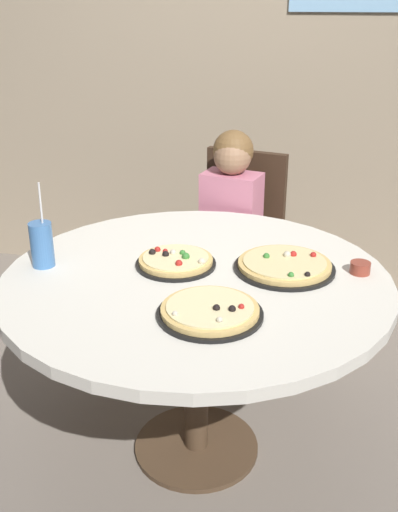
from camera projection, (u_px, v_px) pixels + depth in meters
The scene contains 10 objects.
ground_plane at pixel (196, 448), 2.36m from camera, with size 8.00×8.00×0.00m, color slate.
wall_with_window at pixel (259, 30), 3.28m from camera, with size 5.20×0.14×2.90m.
dining_table at pixel (196, 297), 2.09m from camera, with size 1.33×1.33×0.75m.
chair_wooden at pixel (238, 239), 2.95m from camera, with size 0.48×0.48×0.95m.
diner_child at pixel (224, 262), 2.81m from camera, with size 0.33×0.43×1.08m.
pizza_veggie at pixel (210, 311), 1.79m from camera, with size 0.32×0.32×0.05m.
pizza_cheese at pixel (176, 261), 2.12m from camera, with size 0.28×0.28×0.05m.
pizza_pepperoni at pixel (285, 265), 2.09m from camera, with size 0.35×0.35×0.05m.
soda_cup at pixel (42, 244), 2.10m from camera, with size 0.08×0.08×0.31m.
sauce_bowl at pixel (360, 268), 2.06m from camera, with size 0.07×0.07×0.04m, color brown.
Camera 1 is at (0.38, -1.82, 1.63)m, focal length 42.20 mm.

